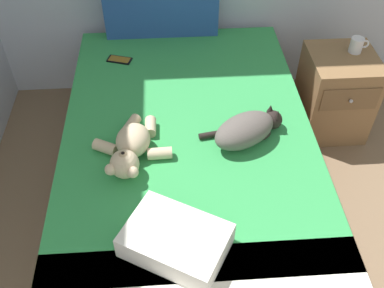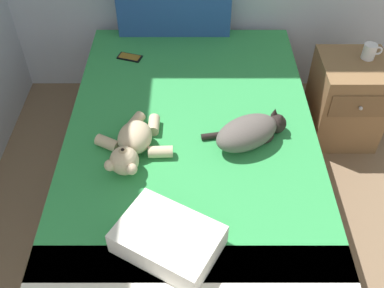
{
  "view_description": "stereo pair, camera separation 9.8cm",
  "coord_description": "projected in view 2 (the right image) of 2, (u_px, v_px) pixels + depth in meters",
  "views": [
    {
      "loc": [
        1.15,
        1.32,
        2.1
      ],
      "look_at": [
        1.26,
        2.82,
        0.61
      ],
      "focal_mm": 41.33,
      "sensor_mm": 36.0,
      "label": 1
    },
    {
      "loc": [
        1.25,
        1.31,
        2.1
      ],
      "look_at": [
        1.26,
        2.82,
        0.61
      ],
      "focal_mm": 41.33,
      "sensor_mm": 36.0,
      "label": 2
    }
  ],
  "objects": [
    {
      "name": "mug",
      "position": [
        369.0,
        51.0,
        2.68
      ],
      "size": [
        0.12,
        0.08,
        0.09
      ],
      "color": "silver",
      "rests_on": "nightstand"
    },
    {
      "name": "nightstand",
      "position": [
        345.0,
        100.0,
        2.87
      ],
      "size": [
        0.42,
        0.46,
        0.57
      ],
      "color": "olive",
      "rests_on": "ground_plane"
    },
    {
      "name": "bed",
      "position": [
        190.0,
        164.0,
        2.5
      ],
      "size": [
        1.35,
        2.07,
        0.53
      ],
      "color": "olive",
      "rests_on": "ground_plane"
    },
    {
      "name": "patterned_cushion",
      "position": [
        173.0,
        3.0,
        2.84
      ],
      "size": [
        0.74,
        0.11,
        0.43
      ],
      "color": "#264C99",
      "rests_on": "bed"
    },
    {
      "name": "throw_pillow",
      "position": [
        167.0,
        239.0,
        1.77
      ],
      "size": [
        0.49,
        0.44,
        0.11
      ],
      "primitive_type": "cube",
      "rotation": [
        0.0,
        0.0,
        -0.52
      ],
      "color": "white",
      "rests_on": "bed"
    },
    {
      "name": "cell_phone",
      "position": [
        129.0,
        57.0,
        2.77
      ],
      "size": [
        0.16,
        0.11,
        0.01
      ],
      "color": "black",
      "rests_on": "bed"
    },
    {
      "name": "teddy_bear",
      "position": [
        131.0,
        145.0,
        2.14
      ],
      "size": [
        0.39,
        0.46,
        0.15
      ],
      "color": "beige",
      "rests_on": "bed"
    },
    {
      "name": "cat",
      "position": [
        249.0,
        132.0,
        2.19
      ],
      "size": [
        0.44,
        0.34,
        0.15
      ],
      "color": "#59514C",
      "rests_on": "bed"
    }
  ]
}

